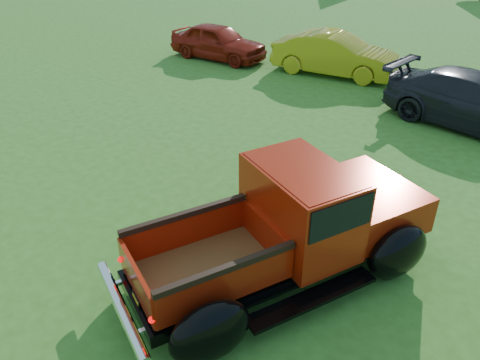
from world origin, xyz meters
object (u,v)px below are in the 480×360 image
at_px(show_car_yellow, 335,54).
at_px(show_car_grey, 477,102).
at_px(show_car_red, 218,42).
at_px(pickup_truck, 299,224).

xyz_separation_m(show_car_yellow, show_car_grey, (5.29, -1.92, -0.01)).
height_order(show_car_red, show_car_yellow, show_car_yellow).
relative_size(pickup_truck, show_car_yellow, 1.25).
xyz_separation_m(pickup_truck, show_car_grey, (0.88, 8.10, -0.20)).
bearing_deg(pickup_truck, show_car_yellow, 137.84).
relative_size(show_car_yellow, show_car_grey, 0.89).
xyz_separation_m(show_car_red, show_car_grey, (9.98, -0.98, 0.05)).
distance_m(pickup_truck, show_car_red, 12.85).
bearing_deg(show_car_yellow, show_car_red, 92.90).
height_order(pickup_truck, show_car_red, pickup_truck).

